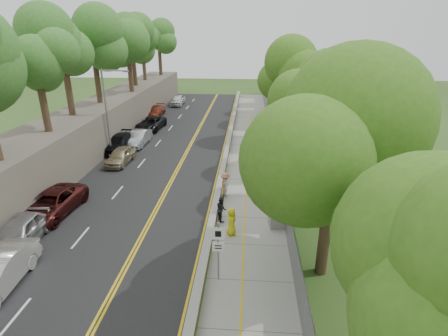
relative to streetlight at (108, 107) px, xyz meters
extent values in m
plane|color=#33511E|center=(10.46, -14.00, -4.64)|extent=(140.00, 140.00, 0.00)
cube|color=black|center=(5.06, 1.00, -4.62)|extent=(11.20, 66.00, 0.04)
cube|color=gray|center=(13.01, 1.00, -4.61)|extent=(4.20, 66.00, 0.05)
cube|color=#CEDD2E|center=(10.71, 1.00, -4.34)|extent=(0.42, 66.00, 0.60)
cube|color=#595147|center=(-3.04, 1.00, -2.64)|extent=(5.00, 66.00, 4.00)
cube|color=slate|center=(15.11, 1.00, -3.64)|extent=(0.04, 66.00, 2.00)
cylinder|color=gray|center=(-0.24, 0.00, -0.64)|extent=(0.18, 0.18, 8.00)
cylinder|color=gray|center=(0.87, 0.00, 3.21)|extent=(2.30, 0.13, 0.13)
cube|color=gray|center=(1.95, 0.00, 3.16)|extent=(0.50, 0.22, 0.14)
cylinder|color=gray|center=(11.51, -17.00, -3.04)|extent=(0.09, 0.09, 3.10)
cube|color=white|center=(11.51, -17.03, -2.04)|extent=(0.62, 0.04, 0.62)
cube|color=white|center=(11.51, -17.03, -2.74)|extent=(0.56, 0.04, 0.50)
cylinder|color=#D14A00|center=(14.07, 8.61, -4.10)|extent=(0.60, 0.60, 0.98)
cube|color=slate|center=(14.76, -11.86, -4.18)|extent=(1.34, 1.07, 0.83)
imported|color=#B3B2B7|center=(0.38, -14.96, -3.80)|extent=(2.23, 4.84, 1.61)
imported|color=#4C1818|center=(0.28, -11.49, -3.84)|extent=(2.92, 5.67, 1.53)
imported|color=black|center=(0.06, 1.48, -3.85)|extent=(2.46, 5.30, 1.50)
imported|color=tan|center=(1.46, -2.17, -3.90)|extent=(1.93, 4.22, 1.40)
imported|color=#A2A4A8|center=(1.46, 3.25, -3.86)|extent=(1.70, 4.53, 1.48)
imported|color=black|center=(1.11, 9.20, -3.85)|extent=(2.92, 5.55, 1.49)
imported|color=maroon|center=(-0.14, 16.06, -3.92)|extent=(2.10, 4.77, 1.36)
imported|color=silver|center=(1.46, 23.64, -3.83)|extent=(1.87, 4.53, 1.54)
imported|color=gold|center=(11.91, -13.00, -3.74)|extent=(0.73, 0.94, 1.69)
imported|color=beige|center=(11.21, -8.24, -3.79)|extent=(0.42, 0.61, 1.60)
imported|color=black|center=(11.21, -11.43, -3.80)|extent=(0.83, 0.93, 1.58)
imported|color=#9A6445|center=(11.21, -8.18, -3.67)|extent=(0.87, 1.29, 1.84)
imported|color=black|center=(14.66, 10.06, -3.77)|extent=(0.96, 0.41, 1.63)
camera|label=1|loc=(12.78, -30.52, 6.56)|focal=28.00mm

